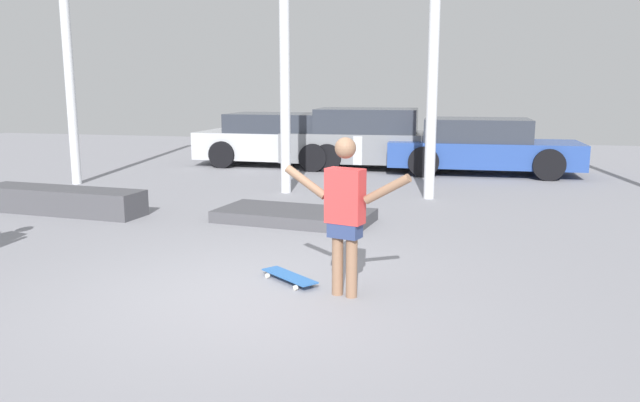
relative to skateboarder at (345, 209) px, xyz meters
name	(u,v)px	position (x,y,z in m)	size (l,w,h in m)	color
ground_plane	(252,294)	(-0.94, -0.18, -0.91)	(36.00, 36.00, 0.00)	gray
skateboarder	(345,209)	(0.00, 0.00, 0.00)	(1.36, 0.46, 1.62)	#8C664C
skateboard	(289,276)	(-0.67, 0.30, -0.84)	(0.75, 0.65, 0.08)	#2D66B2
grind_box	(61,201)	(-5.44, 2.99, -0.70)	(2.94, 0.67, 0.42)	#47474C
manual_pad	(294,216)	(-1.46, 3.27, -0.82)	(2.42, 1.16, 0.18)	#47474C
canopy_support_left	(169,5)	(-4.72, 5.80, 2.78)	(4.94, 0.20, 6.18)	silver
parked_car_silver	(283,140)	(-3.64, 9.85, -0.23)	(4.55, 2.02, 1.38)	#B7BABF
parked_car_grey	(372,140)	(-1.25, 9.86, -0.17)	(4.69, 2.23, 1.52)	slate
parked_car_blue	(481,147)	(1.47, 9.48, -0.26)	(4.53, 2.05, 1.33)	#284793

